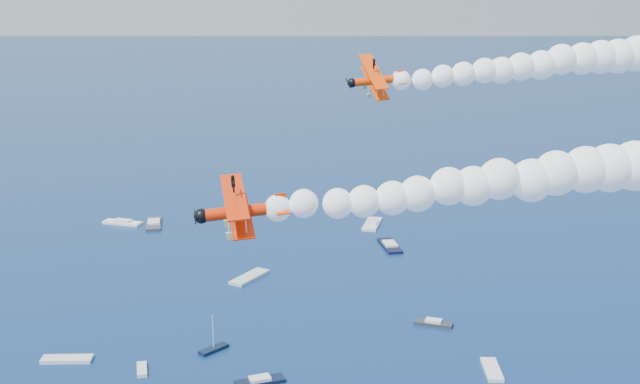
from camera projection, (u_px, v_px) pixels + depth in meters
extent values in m
cube|color=black|center=(390.00, 246.00, 222.56)|extent=(4.68, 12.68, 0.70)
cube|color=white|center=(372.00, 224.00, 241.95)|extent=(8.30, 13.52, 0.70)
cube|color=silver|center=(250.00, 277.00, 199.45)|extent=(10.32, 11.62, 0.70)
cube|color=silver|center=(67.00, 359.00, 156.73)|extent=(9.74, 3.98, 0.70)
cube|color=white|center=(492.00, 370.00, 152.52)|extent=(4.15, 9.30, 0.70)
cube|color=#292C37|center=(433.00, 323.00, 172.84)|extent=(8.26, 5.73, 0.70)
cube|color=white|center=(123.00, 223.00, 243.35)|extent=(12.15, 8.33, 0.70)
cube|color=silver|center=(142.00, 369.00, 152.61)|extent=(2.29, 5.69, 0.70)
cube|color=black|center=(260.00, 382.00, 148.07)|extent=(9.37, 4.79, 0.70)
cube|color=#313642|center=(154.00, 224.00, 242.41)|extent=(4.77, 13.53, 0.70)
cube|color=black|center=(214.00, 349.00, 160.90)|extent=(6.10, 5.52, 0.70)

